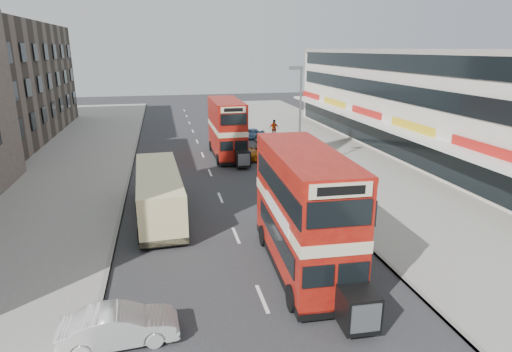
{
  "coord_description": "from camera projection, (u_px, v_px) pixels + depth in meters",
  "views": [
    {
      "loc": [
        -3.34,
        -12.15,
        9.33
      ],
      "look_at": [
        0.37,
        4.8,
        4.15
      ],
      "focal_mm": 29.99,
      "sensor_mm": 36.0,
      "label": 1
    }
  ],
  "objects": [
    {
      "name": "kerb_left",
      "position": [
        129.0,
        177.0,
        32.17
      ],
      "size": [
        0.2,
        90.0,
        0.16
      ],
      "primitive_type": "cube",
      "color": "gray",
      "rests_on": "ground"
    },
    {
      "name": "commercial_row",
      "position": [
        429.0,
        103.0,
        38.05
      ],
      "size": [
        9.9,
        46.2,
        9.3
      ],
      "color": "beige",
      "rests_on": "ground"
    },
    {
      "name": "pavement_left",
      "position": [
        45.0,
        182.0,
        30.97
      ],
      "size": [
        12.0,
        90.0,
        0.15
      ],
      "primitive_type": "cube",
      "color": "gray",
      "rests_on": "ground"
    },
    {
      "name": "car_right_b",
      "position": [
        260.0,
        152.0,
        37.11
      ],
      "size": [
        4.92,
        2.52,
        1.33
      ],
      "primitive_type": "imported",
      "rotation": [
        0.0,
        0.0,
        -1.51
      ],
      "color": "#C66D13",
      "rests_on": "ground"
    },
    {
      "name": "bus_main",
      "position": [
        304.0,
        211.0,
        18.11
      ],
      "size": [
        2.89,
        9.44,
        5.15
      ],
      "rotation": [
        0.0,
        0.0,
        3.1
      ],
      "color": "black",
      "rests_on": "ground"
    },
    {
      "name": "street_lamp",
      "position": [
        299.0,
        113.0,
        31.54
      ],
      "size": [
        1.0,
        0.2,
        8.12
      ],
      "color": "slate",
      "rests_on": "ground"
    },
    {
      "name": "cyclist",
      "position": [
        267.0,
        169.0,
        31.99
      ],
      "size": [
        0.69,
        1.77,
        1.99
      ],
      "rotation": [
        0.0,
        0.0,
        0.05
      ],
      "color": "gray",
      "rests_on": "ground"
    },
    {
      "name": "road_surface",
      "position": [
        210.0,
        173.0,
        33.44
      ],
      "size": [
        12.0,
        90.0,
        0.01
      ],
      "primitive_type": "cube",
      "color": "#28282B",
      "rests_on": "ground"
    },
    {
      "name": "bus_second",
      "position": [
        227.0,
        128.0,
        37.72
      ],
      "size": [
        2.44,
        8.86,
        4.88
      ],
      "rotation": [
        0.0,
        0.0,
        3.14
      ],
      "color": "black",
      "rests_on": "ground"
    },
    {
      "name": "car_right_a",
      "position": [
        300.0,
        185.0,
        28.59
      ],
      "size": [
        4.28,
        2.2,
        1.19
      ],
      "primitive_type": "imported",
      "rotation": [
        0.0,
        0.0,
        -1.71
      ],
      "color": "maroon",
      "rests_on": "ground"
    },
    {
      "name": "kerb_right",
      "position": [
        285.0,
        167.0,
        34.67
      ],
      "size": [
        0.2,
        90.0,
        0.16
      ],
      "primitive_type": "cube",
      "color": "gray",
      "rests_on": "ground"
    },
    {
      "name": "car_right_c",
      "position": [
        248.0,
        134.0,
        45.6
      ],
      "size": [
        3.57,
        1.52,
        1.2
      ],
      "primitive_type": "imported",
      "rotation": [
        0.0,
        0.0,
        -1.6
      ],
      "color": "#5A87B4",
      "rests_on": "ground"
    },
    {
      "name": "pedestrian_near",
      "position": [
        333.0,
        174.0,
        29.76
      ],
      "size": [
        0.72,
        0.68,
        1.62
      ],
      "primitive_type": "imported",
      "rotation": [
        0.0,
        0.0,
        3.78
      ],
      "color": "gray",
      "rests_on": "pavement_right"
    },
    {
      "name": "car_left_front",
      "position": [
        119.0,
        326.0,
        13.96
      ],
      "size": [
        3.86,
        1.53,
        1.25
      ],
      "primitive_type": "imported",
      "rotation": [
        0.0,
        0.0,
        1.62
      ],
      "color": "silver",
      "rests_on": "ground"
    },
    {
      "name": "pedestrian_far",
      "position": [
        274.0,
        129.0,
        45.58
      ],
      "size": [
        1.18,
        0.58,
        1.94
      ],
      "primitive_type": "imported",
      "rotation": [
        0.0,
        0.0,
        0.1
      ],
      "color": "gray",
      "rests_on": "pavement_right"
    },
    {
      "name": "ground",
      "position": [
        275.0,
        331.0,
        14.72
      ],
      "size": [
        160.0,
        160.0,
        0.0
      ],
      "primitive_type": "plane",
      "color": "#28282B",
      "rests_on": "ground"
    },
    {
      "name": "pavement_right",
      "position": [
        353.0,
        163.0,
        35.88
      ],
      "size": [
        12.0,
        90.0,
        0.15
      ],
      "primitive_type": "cube",
      "color": "gray",
      "rests_on": "ground"
    },
    {
      "name": "coach",
      "position": [
        159.0,
        192.0,
        24.45
      ],
      "size": [
        2.79,
        9.44,
        2.48
      ],
      "rotation": [
        0.0,
        0.0,
        0.04
      ],
      "color": "black",
      "rests_on": "ground"
    }
  ]
}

